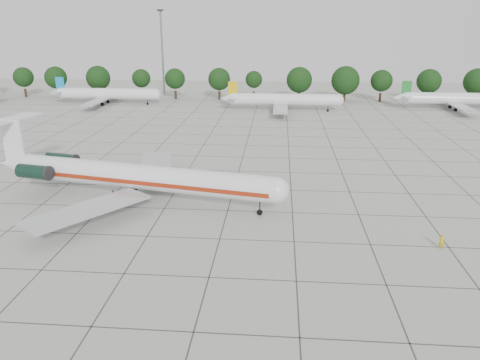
{
  "coord_description": "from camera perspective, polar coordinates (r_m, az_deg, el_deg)",
  "views": [
    {
      "loc": [
        5.98,
        -53.35,
        22.4
      ],
      "look_at": [
        1.4,
        1.62,
        3.5
      ],
      "focal_mm": 35.0,
      "sensor_mm": 36.0,
      "label": 1
    }
  ],
  "objects": [
    {
      "name": "ground",
      "position": [
        58.17,
        -1.51,
        -3.74
      ],
      "size": [
        260.0,
        260.0,
        0.0
      ],
      "primitive_type": "plane",
      "color": "#A8A8A1",
      "rests_on": "ground"
    },
    {
      "name": "apron_joints",
      "position": [
        72.18,
        -0.22,
        0.84
      ],
      "size": [
        170.0,
        170.0,
        0.02
      ],
      "primitive_type": "cube",
      "color": "#383838",
      "rests_on": "ground"
    },
    {
      "name": "main_airliner",
      "position": [
        62.16,
        -13.68,
        0.58
      ],
      "size": [
        40.96,
        31.86,
        9.7
      ],
      "rotation": [
        0.0,
        0.0,
        -0.2
      ],
      "color": "silver",
      "rests_on": "ground"
    },
    {
      "name": "ground_crew",
      "position": [
        52.77,
        23.37,
        -6.89
      ],
      "size": [
        0.63,
        0.43,
        1.65
      ],
      "primitive_type": "imported",
      "rotation": [
        0.0,
        0.0,
        3.08
      ],
      "color": "gold",
      "rests_on": "ground"
    },
    {
      "name": "bg_airliner_b",
      "position": [
        137.59,
        -15.91,
        10.06
      ],
      "size": [
        28.24,
        27.2,
        7.4
      ],
      "color": "silver",
      "rests_on": "ground"
    },
    {
      "name": "bg_airliner_c",
      "position": [
        122.99,
        5.37,
        9.71
      ],
      "size": [
        28.24,
        27.2,
        7.4
      ],
      "color": "silver",
      "rests_on": "ground"
    },
    {
      "name": "bg_airliner_d",
      "position": [
        136.46,
        24.96,
        8.97
      ],
      "size": [
        28.24,
        27.2,
        7.4
      ],
      "color": "silver",
      "rests_on": "ground"
    },
    {
      "name": "tree_line",
      "position": [
        140.44,
        -2.55,
        12.18
      ],
      "size": [
        249.86,
        8.44,
        10.22
      ],
      "color": "#332114",
      "rests_on": "ground"
    },
    {
      "name": "floodlight_mast",
      "position": [
        149.96,
        -9.47,
        15.56
      ],
      "size": [
        1.6,
        1.6,
        25.45
      ],
      "color": "slate",
      "rests_on": "ground"
    }
  ]
}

